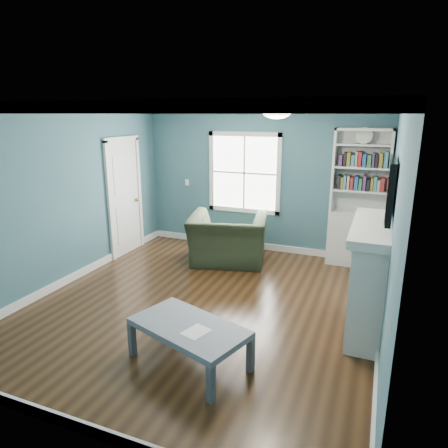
% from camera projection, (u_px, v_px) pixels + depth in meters
% --- Properties ---
extents(floor, '(5.00, 5.00, 0.00)m').
position_uv_depth(floor, '(205.00, 303.00, 5.49)').
color(floor, black).
rests_on(floor, ground).
extents(room_walls, '(5.00, 5.00, 5.00)m').
position_uv_depth(room_walls, '(203.00, 190.00, 5.07)').
color(room_walls, '#375E6C').
rests_on(room_walls, ground).
extents(trim, '(4.50, 5.00, 2.60)m').
position_uv_depth(trim, '(204.00, 216.00, 5.16)').
color(trim, white).
rests_on(trim, ground).
extents(window, '(1.40, 0.06, 1.50)m').
position_uv_depth(window, '(244.00, 173.00, 7.44)').
color(window, white).
rests_on(window, room_walls).
extents(bookshelf, '(0.90, 0.35, 2.31)m').
position_uv_depth(bookshelf, '(357.00, 212.00, 6.67)').
color(bookshelf, silver).
rests_on(bookshelf, ground).
extents(fireplace, '(0.44, 1.58, 1.30)m').
position_uv_depth(fireplace, '(370.00, 277.00, 4.76)').
color(fireplace, black).
rests_on(fireplace, ground).
extents(tv, '(0.06, 1.10, 0.65)m').
position_uv_depth(tv, '(391.00, 188.00, 4.43)').
color(tv, black).
rests_on(tv, fireplace).
extents(door, '(0.12, 0.98, 2.17)m').
position_uv_depth(door, '(125.00, 196.00, 7.26)').
color(door, silver).
rests_on(door, ground).
extents(ceiling_fixture, '(0.38, 0.38, 0.15)m').
position_uv_depth(ceiling_fixture, '(277.00, 111.00, 4.58)').
color(ceiling_fixture, white).
rests_on(ceiling_fixture, room_walls).
extents(light_switch, '(0.08, 0.01, 0.12)m').
position_uv_depth(light_switch, '(187.00, 182.00, 7.93)').
color(light_switch, white).
rests_on(light_switch, room_walls).
extents(recliner, '(1.46, 1.12, 1.13)m').
position_uv_depth(recliner, '(228.00, 231.00, 6.87)').
color(recliner, black).
rests_on(recliner, ground).
extents(coffee_table, '(1.35, 1.01, 0.44)m').
position_uv_depth(coffee_table, '(189.00, 330.00, 4.09)').
color(coffee_table, '#454A53').
rests_on(coffee_table, ground).
extents(paper_sheet, '(0.28, 0.31, 0.00)m').
position_uv_depth(paper_sheet, '(196.00, 332.00, 3.94)').
color(paper_sheet, white).
rests_on(paper_sheet, coffee_table).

